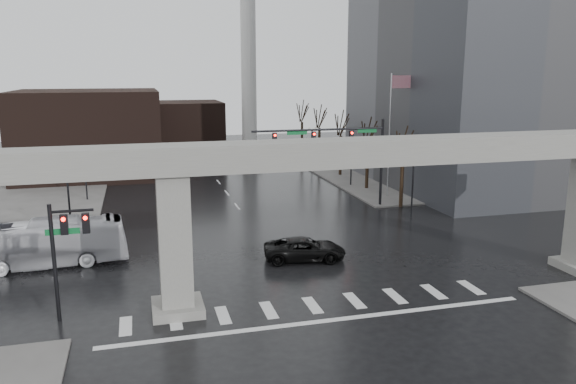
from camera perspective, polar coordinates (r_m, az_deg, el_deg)
name	(u,v)px	position (r m, az deg, el deg)	size (l,w,h in m)	color
ground	(307,298)	(31.42, 1.94, -10.71)	(160.00, 160.00, 0.00)	black
sidewalk_ne	(420,168)	(73.43, 13.22, 2.38)	(28.00, 36.00, 0.15)	slate
elevated_guideway	(331,174)	(29.82, 4.36, 1.83)	(48.00, 2.60, 8.70)	gray
building_far_left	(89,133)	(70.23, -19.57, 5.62)	(16.00, 14.00, 10.00)	black
building_far_mid	(185,131)	(80.34, -10.41, 6.16)	(10.00, 10.00, 8.00)	black
smokestack	(249,62)	(75.07, -4.03, 13.06)	(3.60, 3.60, 30.00)	silver
signal_mast_arm	(343,145)	(50.06, 5.56, 4.82)	(12.12, 0.43, 8.00)	black
signal_left_pole	(65,242)	(29.54, -21.75, -4.73)	(2.30, 0.30, 6.00)	black
flagpole_assembly	(393,121)	(55.27, 10.59, 7.14)	(2.06, 0.12, 12.00)	silver
lamp_right_0	(413,178)	(47.93, 12.58, 1.40)	(1.22, 0.32, 5.11)	black
lamp_right_1	(351,154)	(60.49, 6.46, 3.83)	(1.22, 0.32, 5.11)	black
lamp_right_2	(312,139)	(73.57, 2.46, 5.39)	(1.22, 0.32, 5.11)	black
lamp_left_0	(69,197)	(42.85, -21.40, -0.43)	(1.22, 0.32, 5.11)	black
lamp_left_1	(85,165)	(56.55, -19.96, 2.58)	(1.22, 0.32, 5.11)	black
lamp_left_2	(94,146)	(70.37, -19.07, 4.42)	(1.22, 0.32, 5.11)	black
tree_right_0	(402,177)	(52.03, 11.52, 1.52)	(1.09, 1.58, 7.50)	black
tree_right_1	(367,162)	(59.16, 8.08, 2.99)	(1.09, 1.61, 7.67)	black
tree_right_2	(341,151)	(66.49, 5.38, 4.13)	(1.10, 1.63, 7.85)	black
tree_right_3	(319,143)	(73.96, 3.22, 5.03)	(1.11, 1.66, 8.02)	black
tree_right_4	(302,135)	(81.54, 1.45, 5.77)	(1.12, 1.69, 8.19)	black
pickup_truck	(305,249)	(37.10, 1.72, -5.83)	(2.47, 5.36, 1.49)	black
city_bus	(38,244)	(38.98, -24.05, -4.85)	(2.54, 10.84, 3.02)	silver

